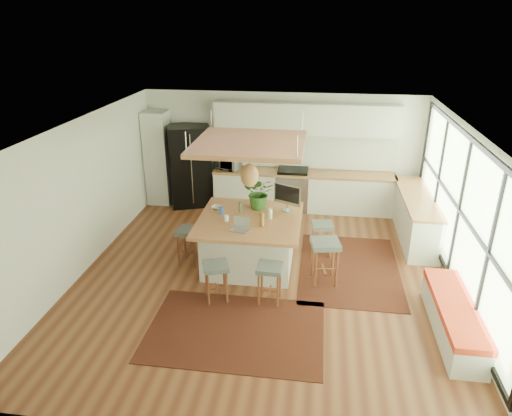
# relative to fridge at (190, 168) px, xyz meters

# --- Properties ---
(floor) EXTENTS (7.00, 7.00, 0.00)m
(floor) POSITION_rel_fridge_xyz_m (2.17, -3.15, -0.93)
(floor) COLOR #5C2B1A
(floor) RESTS_ON ground
(ceiling) EXTENTS (7.00, 7.00, 0.00)m
(ceiling) POSITION_rel_fridge_xyz_m (2.17, -3.15, 1.78)
(ceiling) COLOR white
(ceiling) RESTS_ON ground
(wall_back) EXTENTS (6.50, 0.00, 6.50)m
(wall_back) POSITION_rel_fridge_xyz_m (2.17, 0.35, 0.42)
(wall_back) COLOR white
(wall_back) RESTS_ON ground
(wall_front) EXTENTS (6.50, 0.00, 6.50)m
(wall_front) POSITION_rel_fridge_xyz_m (2.17, -6.65, 0.42)
(wall_front) COLOR white
(wall_front) RESTS_ON ground
(wall_left) EXTENTS (0.00, 7.00, 7.00)m
(wall_left) POSITION_rel_fridge_xyz_m (-1.08, -3.15, 0.42)
(wall_left) COLOR white
(wall_left) RESTS_ON ground
(wall_right) EXTENTS (0.00, 7.00, 7.00)m
(wall_right) POSITION_rel_fridge_xyz_m (5.42, -3.15, 0.42)
(wall_right) COLOR white
(wall_right) RESTS_ON ground
(window_wall) EXTENTS (0.10, 6.20, 2.60)m
(window_wall) POSITION_rel_fridge_xyz_m (5.39, -3.15, 0.47)
(window_wall) COLOR black
(window_wall) RESTS_ON wall_right
(pantry) EXTENTS (0.55, 0.60, 2.25)m
(pantry) POSITION_rel_fridge_xyz_m (-0.78, 0.03, 0.20)
(pantry) COLOR silver
(pantry) RESTS_ON floor
(back_counter_base) EXTENTS (4.20, 0.60, 0.88)m
(back_counter_base) POSITION_rel_fridge_xyz_m (2.72, 0.03, -0.49)
(back_counter_base) COLOR silver
(back_counter_base) RESTS_ON floor
(back_counter_top) EXTENTS (4.24, 0.64, 0.05)m
(back_counter_top) POSITION_rel_fridge_xyz_m (2.72, 0.03, -0.03)
(back_counter_top) COLOR #A36039
(back_counter_top) RESTS_ON back_counter_base
(backsplash) EXTENTS (4.20, 0.02, 0.80)m
(backsplash) POSITION_rel_fridge_xyz_m (2.72, 0.33, 0.43)
(backsplash) COLOR white
(backsplash) RESTS_ON wall_back
(upper_cabinets) EXTENTS (4.20, 0.34, 0.70)m
(upper_cabinets) POSITION_rel_fridge_xyz_m (2.72, 0.17, 1.22)
(upper_cabinets) COLOR silver
(upper_cabinets) RESTS_ON wall_back
(range) EXTENTS (0.76, 0.62, 1.00)m
(range) POSITION_rel_fridge_xyz_m (2.47, 0.03, -0.43)
(range) COLOR #A5A5AA
(range) RESTS_ON floor
(right_counter_base) EXTENTS (0.60, 2.50, 0.88)m
(right_counter_base) POSITION_rel_fridge_xyz_m (5.10, -1.15, -0.49)
(right_counter_base) COLOR silver
(right_counter_base) RESTS_ON floor
(right_counter_top) EXTENTS (0.64, 2.54, 0.05)m
(right_counter_top) POSITION_rel_fridge_xyz_m (5.10, -1.15, -0.03)
(right_counter_top) COLOR #A36039
(right_counter_top) RESTS_ON right_counter_base
(window_bench) EXTENTS (0.52, 2.00, 0.50)m
(window_bench) POSITION_rel_fridge_xyz_m (5.12, -4.35, -0.68)
(window_bench) COLOR silver
(window_bench) RESTS_ON floor
(ceiling_panel) EXTENTS (1.86, 1.86, 0.80)m
(ceiling_panel) POSITION_rel_fridge_xyz_m (1.87, -2.75, 1.12)
(ceiling_panel) COLOR #A36039
(ceiling_panel) RESTS_ON ceiling
(rug_near) EXTENTS (2.60, 1.80, 0.01)m
(rug_near) POSITION_rel_fridge_xyz_m (1.95, -4.76, -0.92)
(rug_near) COLOR black
(rug_near) RESTS_ON floor
(rug_right) EXTENTS (1.80, 2.60, 0.01)m
(rug_right) POSITION_rel_fridge_xyz_m (3.71, -2.69, -0.92)
(rug_right) COLOR black
(rug_right) RESTS_ON floor
(fridge) EXTENTS (1.17, 1.05, 1.95)m
(fridge) POSITION_rel_fridge_xyz_m (0.00, 0.00, 0.00)
(fridge) COLOR black
(fridge) RESTS_ON floor
(island) EXTENTS (1.85, 1.85, 0.93)m
(island) POSITION_rel_fridge_xyz_m (1.87, -2.75, -0.46)
(island) COLOR #A36039
(island) RESTS_ON floor
(stool_near_left) EXTENTS (0.50, 0.50, 0.66)m
(stool_near_left) POSITION_rel_fridge_xyz_m (1.50, -3.99, -0.57)
(stool_near_left) COLOR #4A5252
(stool_near_left) RESTS_ON floor
(stool_near_right) EXTENTS (0.41, 0.41, 0.67)m
(stool_near_right) POSITION_rel_fridge_xyz_m (2.37, -3.94, -0.57)
(stool_near_right) COLOR #4A5252
(stool_near_right) RESTS_ON floor
(stool_right_front) EXTENTS (0.55, 0.55, 0.80)m
(stool_right_front) POSITION_rel_fridge_xyz_m (3.24, -3.21, -0.57)
(stool_right_front) COLOR #4A5252
(stool_right_front) RESTS_ON floor
(stool_right_back) EXTENTS (0.44, 0.44, 0.66)m
(stool_right_back) POSITION_rel_fridge_xyz_m (3.19, -2.19, -0.57)
(stool_right_back) COLOR #4A5252
(stool_right_back) RESTS_ON floor
(stool_left_side) EXTENTS (0.46, 0.46, 0.70)m
(stool_left_side) POSITION_rel_fridge_xyz_m (0.75, -2.88, -0.57)
(stool_left_side) COLOR #4A5252
(stool_left_side) RESTS_ON floor
(laptop) EXTENTS (0.38, 0.39, 0.23)m
(laptop) POSITION_rel_fridge_xyz_m (1.77, -3.28, 0.12)
(laptop) COLOR #A5A5AA
(laptop) RESTS_ON island
(monitor) EXTENTS (0.59, 0.43, 0.52)m
(monitor) POSITION_rel_fridge_xyz_m (2.51, -2.30, 0.26)
(monitor) COLOR #A5A5AA
(monitor) RESTS_ON island
(microwave) EXTENTS (0.62, 0.48, 0.37)m
(microwave) POSITION_rel_fridge_xyz_m (0.92, 0.04, 0.19)
(microwave) COLOR #A5A5AA
(microwave) RESTS_ON back_counter_top
(island_plant) EXTENTS (0.60, 0.66, 0.48)m
(island_plant) POSITION_rel_fridge_xyz_m (1.97, -2.24, 0.25)
(island_plant) COLOR #1E4C19
(island_plant) RESTS_ON island
(island_bowl) EXTENTS (0.25, 0.25, 0.05)m
(island_bowl) POSITION_rel_fridge_xyz_m (1.18, -2.39, 0.03)
(island_bowl) COLOR white
(island_bowl) RESTS_ON island
(island_bottle_0) EXTENTS (0.07, 0.07, 0.19)m
(island_bottle_0) POSITION_rel_fridge_xyz_m (1.32, -2.65, 0.10)
(island_bottle_0) COLOR blue
(island_bottle_0) RESTS_ON island
(island_bottle_1) EXTENTS (0.07, 0.07, 0.19)m
(island_bottle_1) POSITION_rel_fridge_xyz_m (1.47, -2.90, 0.10)
(island_bottle_1) COLOR white
(island_bottle_1) RESTS_ON island
(island_bottle_2) EXTENTS (0.07, 0.07, 0.19)m
(island_bottle_2) POSITION_rel_fridge_xyz_m (2.12, -3.05, 0.10)
(island_bottle_2) COLOR #A16F35
(island_bottle_2) RESTS_ON island
(island_bottle_3) EXTENTS (0.07, 0.07, 0.19)m
(island_bottle_3) POSITION_rel_fridge_xyz_m (2.22, -2.70, 0.10)
(island_bottle_3) COLOR white
(island_bottle_3) RESTS_ON island
(island_bottle_4) EXTENTS (0.07, 0.07, 0.19)m
(island_bottle_4) POSITION_rel_fridge_xyz_m (1.67, -2.50, 0.10)
(island_bottle_4) COLOR #4A6D41
(island_bottle_4) RESTS_ON island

